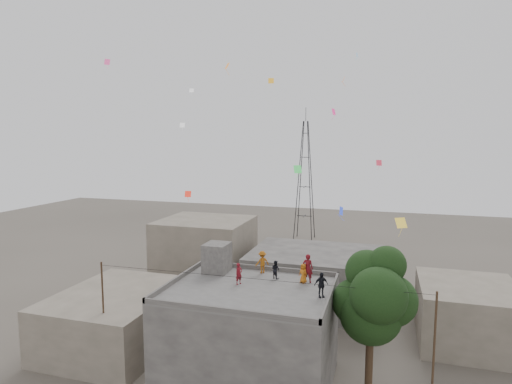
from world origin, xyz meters
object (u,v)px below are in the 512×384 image
transmission_tower (305,180)px  person_dark_adult (321,285)px  person_red_adult (308,268)px  tree (374,298)px  stair_head_box (217,258)px

transmission_tower → person_dark_adult: size_ratio=13.51×
transmission_tower → person_red_adult: 38.48m
tree → person_dark_adult: tree is taller
stair_head_box → tree: size_ratio=0.22×
person_dark_adult → tree: bearing=-18.5°
tree → transmission_tower: 41.12m
stair_head_box → tree: tree is taller
person_dark_adult → stair_head_box: bearing=128.0°
stair_head_box → person_dark_adult: (7.60, -2.73, -0.26)m
stair_head_box → tree: (10.57, -2.00, -1.00)m
transmission_tower → person_red_adult: (7.19, -37.75, -2.05)m
stair_head_box → transmission_tower: size_ratio=0.10×
stair_head_box → tree: 10.80m
stair_head_box → person_dark_adult: 8.08m
transmission_tower → stair_head_box: bearing=-88.8°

